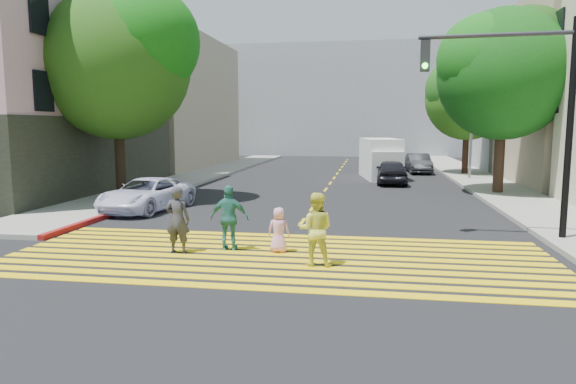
% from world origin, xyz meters
% --- Properties ---
extents(ground, '(120.00, 120.00, 0.00)m').
position_xyz_m(ground, '(0.00, 0.00, 0.00)').
color(ground, black).
extents(sidewalk_left, '(3.00, 40.00, 0.15)m').
position_xyz_m(sidewalk_left, '(-8.50, 22.00, 0.07)').
color(sidewalk_left, gray).
rests_on(sidewalk_left, ground).
extents(sidewalk_right, '(3.00, 60.00, 0.15)m').
position_xyz_m(sidewalk_right, '(8.50, 15.00, 0.07)').
color(sidewalk_right, gray).
rests_on(sidewalk_right, ground).
extents(curb_red, '(0.20, 8.00, 0.16)m').
position_xyz_m(curb_red, '(-6.90, 6.00, 0.08)').
color(curb_red, maroon).
rests_on(curb_red, ground).
extents(crosswalk, '(13.40, 5.30, 0.01)m').
position_xyz_m(crosswalk, '(0.00, 1.28, 0.01)').
color(crosswalk, yellow).
rests_on(crosswalk, ground).
extents(lane_line, '(0.12, 34.40, 0.01)m').
position_xyz_m(lane_line, '(0.00, 22.50, 0.01)').
color(lane_line, yellow).
rests_on(lane_line, ground).
extents(building_left_tan, '(12.00, 16.00, 10.00)m').
position_xyz_m(building_left_tan, '(-16.00, 28.00, 5.00)').
color(building_left_tan, tan).
rests_on(building_left_tan, ground).
extents(building_right_grey, '(10.00, 10.00, 10.00)m').
position_xyz_m(building_right_grey, '(15.00, 30.00, 5.00)').
color(building_right_grey, gray).
rests_on(building_right_grey, ground).
extents(backdrop_block, '(30.00, 8.00, 12.00)m').
position_xyz_m(backdrop_block, '(0.00, 48.00, 6.00)').
color(backdrop_block, gray).
rests_on(backdrop_block, ground).
extents(tree_left, '(8.07, 7.76, 9.04)m').
position_xyz_m(tree_left, '(-8.40, 9.93, 6.09)').
color(tree_left, black).
rests_on(tree_left, ground).
extents(tree_right_near, '(7.28, 7.08, 8.65)m').
position_xyz_m(tree_right_near, '(8.19, 14.25, 5.85)').
color(tree_right_near, black).
rests_on(tree_right_near, ground).
extents(tree_right_far, '(6.85, 6.73, 7.84)m').
position_xyz_m(tree_right_far, '(8.39, 24.14, 5.29)').
color(tree_right_far, '#3A1D16').
rests_on(tree_right_far, ground).
extents(pedestrian_man, '(0.62, 0.41, 1.70)m').
position_xyz_m(pedestrian_man, '(-2.56, 1.32, 0.85)').
color(pedestrian_man, '#33333B').
rests_on(pedestrian_man, ground).
extents(pedestrian_woman, '(0.83, 0.65, 1.70)m').
position_xyz_m(pedestrian_woman, '(1.02, 0.68, 0.85)').
color(pedestrian_woman, '#DCDC4B').
rests_on(pedestrian_woman, ground).
extents(pedestrian_child, '(0.58, 0.39, 1.17)m').
position_xyz_m(pedestrian_child, '(-0.04, 1.76, 0.58)').
color(pedestrian_child, '#E99CC0').
rests_on(pedestrian_child, ground).
extents(pedestrian_extra, '(1.01, 0.46, 1.70)m').
position_xyz_m(pedestrian_extra, '(-1.34, 1.79, 0.85)').
color(pedestrian_extra, '#2F7971').
rests_on(pedestrian_extra, ground).
extents(white_sedan, '(2.76, 4.73, 1.24)m').
position_xyz_m(white_sedan, '(-6.17, 7.41, 0.62)').
color(white_sedan, white).
rests_on(white_sedan, ground).
extents(dark_car_near, '(1.70, 4.09, 1.38)m').
position_xyz_m(dark_car_near, '(3.38, 18.18, 0.69)').
color(dark_car_near, black).
rests_on(dark_car_near, ground).
extents(silver_car, '(1.95, 4.73, 1.37)m').
position_xyz_m(silver_car, '(3.72, 29.47, 0.69)').
color(silver_car, gray).
rests_on(silver_car, ground).
extents(dark_car_parked, '(1.63, 4.14, 1.34)m').
position_xyz_m(dark_car_parked, '(5.48, 25.35, 0.67)').
color(dark_car_parked, black).
rests_on(dark_car_parked, ground).
extents(white_van, '(2.68, 5.41, 2.44)m').
position_xyz_m(white_van, '(2.85, 21.18, 1.16)').
color(white_van, white).
rests_on(white_van, ground).
extents(traffic_signal, '(4.14, 0.45, 6.07)m').
position_xyz_m(traffic_signal, '(6.40, 4.18, 3.93)').
color(traffic_signal, black).
rests_on(traffic_signal, ground).
extents(street_lamp, '(1.95, 0.32, 8.60)m').
position_xyz_m(street_lamp, '(7.86, 20.79, 4.93)').
color(street_lamp, gray).
rests_on(street_lamp, ground).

